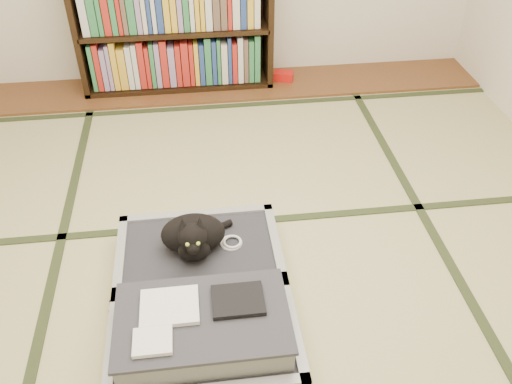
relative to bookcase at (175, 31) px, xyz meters
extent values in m
plane|color=tan|center=(0.34, -2.07, -0.45)|extent=(4.50, 4.50, 0.00)
cube|color=brown|center=(0.34, -0.07, -0.44)|extent=(4.00, 0.50, 0.02)
cube|color=red|center=(0.82, -0.04, -0.40)|extent=(0.17, 0.13, 0.07)
cube|color=#2D381E|center=(-0.66, -2.07, -0.45)|extent=(0.05, 4.50, 0.01)
cube|color=#2D381E|center=(1.34, -2.07, -0.45)|extent=(0.05, 4.50, 0.01)
cube|color=#2D381E|center=(0.34, -1.67, -0.45)|extent=(4.00, 0.05, 0.01)
cube|color=#2D381E|center=(0.34, -0.37, -0.45)|extent=(4.00, 0.05, 0.01)
cube|color=black|center=(-0.69, 0.00, 0.02)|extent=(0.04, 0.33, 0.92)
cube|color=black|center=(0.69, 0.00, 0.02)|extent=(0.04, 0.33, 0.92)
cube|color=black|center=(0.00, 0.00, -0.42)|extent=(1.43, 0.33, 0.04)
cube|color=black|center=(0.00, 0.00, 0.02)|extent=(1.37, 0.33, 0.03)
cube|color=black|center=(0.00, 0.15, 0.02)|extent=(1.43, 0.02, 0.92)
cube|color=gray|center=(0.00, -0.02, -0.20)|extent=(1.28, 0.23, 0.39)
cube|color=gray|center=(0.00, -0.02, 0.21)|extent=(1.28, 0.23, 0.35)
cube|color=#A6A6AA|center=(0.07, -2.53, -0.38)|extent=(0.80, 0.53, 0.14)
cube|color=#312F37|center=(0.07, -2.53, -0.35)|extent=(0.71, 0.45, 0.10)
cube|color=#A6A6AA|center=(0.07, -2.28, -0.31)|extent=(0.80, 0.04, 0.05)
cube|color=#A6A6AA|center=(-0.31, -2.53, -0.31)|extent=(0.04, 0.53, 0.05)
cube|color=#A6A6AA|center=(0.45, -2.53, -0.31)|extent=(0.04, 0.53, 0.05)
cube|color=#A6A6AA|center=(0.07, -1.99, -0.38)|extent=(0.80, 0.53, 0.14)
cube|color=#312F37|center=(0.07, -1.99, -0.35)|extent=(0.71, 0.45, 0.10)
cube|color=#A6A6AA|center=(0.07, -2.24, -0.31)|extent=(0.80, 0.04, 0.05)
cube|color=#A6A6AA|center=(0.07, -1.75, -0.31)|extent=(0.80, 0.04, 0.05)
cube|color=#A6A6AA|center=(-0.31, -1.99, -0.31)|extent=(0.04, 0.53, 0.05)
cube|color=#A6A6AA|center=(0.45, -1.99, -0.31)|extent=(0.04, 0.53, 0.05)
cylinder|color=black|center=(0.07, -2.26, -0.30)|extent=(0.72, 0.03, 0.03)
cube|color=gray|center=(0.07, -2.53, -0.25)|extent=(0.68, 0.41, 0.14)
cube|color=#333239|center=(0.07, -2.53, -0.17)|extent=(0.70, 0.43, 0.02)
cube|color=white|center=(-0.06, -2.47, -0.15)|extent=(0.23, 0.19, 0.02)
cube|color=black|center=(0.22, -2.47, -0.15)|extent=(0.21, 0.17, 0.02)
cube|color=white|center=(-0.12, -2.63, -0.15)|extent=(0.15, 0.13, 0.02)
ellipsoid|color=black|center=(0.05, -1.99, -0.20)|extent=(0.31, 0.20, 0.19)
ellipsoid|color=black|center=(0.05, -2.08, -0.23)|extent=(0.15, 0.11, 0.11)
ellipsoid|color=black|center=(0.05, -2.12, -0.11)|extent=(0.13, 0.12, 0.13)
sphere|color=black|center=(0.05, -2.17, -0.13)|extent=(0.06, 0.06, 0.06)
cone|color=black|center=(0.01, -2.09, -0.05)|extent=(0.05, 0.06, 0.06)
cone|color=black|center=(0.09, -2.09, -0.05)|extent=(0.05, 0.06, 0.06)
sphere|color=#A5BF33|center=(0.03, -2.17, -0.10)|extent=(0.02, 0.02, 0.02)
sphere|color=#A5BF33|center=(0.07, -2.17, -0.10)|extent=(0.02, 0.02, 0.02)
cylinder|color=black|center=(0.15, -1.90, -0.27)|extent=(0.19, 0.11, 0.03)
torus|color=white|center=(0.23, -1.99, -0.29)|extent=(0.11, 0.11, 0.01)
torus|color=white|center=(0.23, -1.99, -0.28)|extent=(0.09, 0.09, 0.01)
cube|color=black|center=(-0.16, -2.15, -0.44)|extent=(0.41, 0.18, 0.01)
cube|color=black|center=(-0.29, -2.08, -0.44)|extent=(0.16, 0.18, 0.01)
cube|color=black|center=(-0.03, -2.08, -0.44)|extent=(0.21, 0.09, 0.01)
cylinder|color=black|center=(-0.16, -1.99, -0.44)|extent=(0.03, 0.08, 0.01)
camera|label=1|loc=(0.11, -3.91, 1.56)|focal=38.00mm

